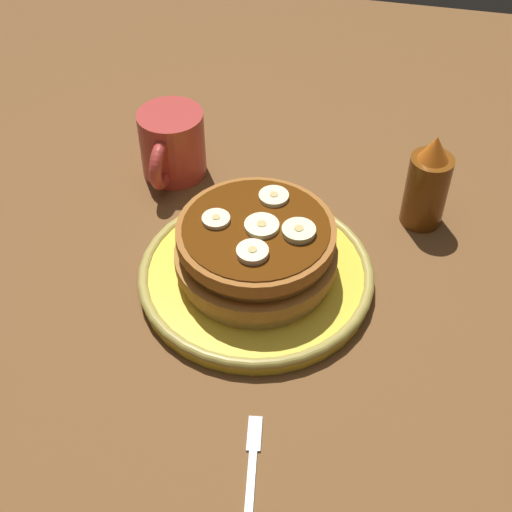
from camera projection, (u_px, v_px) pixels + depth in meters
The scene contains 11 objects.
ground_plane at pixel (256, 291), 78.13cm from camera, with size 140.00×140.00×3.00cm, color brown.
plate at pixel (256, 275), 76.29cm from camera, with size 25.20×25.20×2.05cm.
pancake_stack at pixel (258, 248), 73.84cm from camera, with size 17.09×17.22×6.41cm.
banana_slice_0 at pixel (262, 225), 71.27cm from camera, with size 3.51×3.51×0.76cm.
banana_slice_1 at pixel (274, 197), 74.37cm from camera, with size 3.17×3.17×0.70cm.
banana_slice_2 at pixel (252, 253), 68.39cm from camera, with size 3.15×3.15×0.88cm.
banana_slice_3 at pixel (299, 231), 70.51cm from camera, with size 3.40×3.40×0.90cm.
banana_slice_4 at pixel (215, 222), 71.55cm from camera, with size 2.89×2.89×0.70cm.
coffee_mug at pixel (172, 144), 87.35cm from camera, with size 11.34×8.03×8.54cm.
fork at pixel (251, 473), 60.95cm from camera, with size 13.00×2.97×0.50cm.
syrup_bottle at pixel (427, 185), 80.45cm from camera, with size 4.87×4.87×11.84cm.
Camera 1 is at (51.22, 11.43, 56.51)cm, focal length 50.07 mm.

